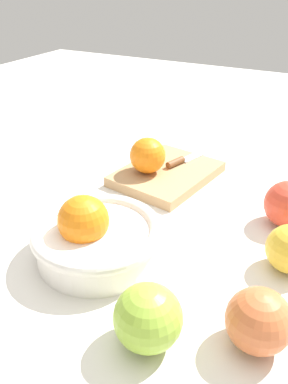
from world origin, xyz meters
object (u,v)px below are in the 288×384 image
Objects in this scene: bowl at (96,236)px; apple_front_left_3 at (148,318)px; cutting_board at (167,174)px; orange_on_board at (148,155)px; apple_front_right at (288,204)px; knife at (186,159)px; apple_front_left_2 at (259,321)px.

bowl is 0.18m from apple_front_left_3.
bowl reaches higher than cutting_board.
bowl is 0.25m from orange_on_board.
apple_front_left_3 reaches higher than apple_front_right.
apple_front_right is (0.22, -0.23, 0.00)m from bowl.
bowl is at bearing -177.42° from cutting_board.
cutting_board is at bearing 76.72° from apple_front_right.
apple_front_left_3 is at bearing 164.05° from apple_front_right.
apple_front_left_3 reaches higher than cutting_board.
knife is 1.93× the size of apple_front_left_3.
apple_front_left_3 is (-0.06, 0.11, 0.00)m from apple_front_left_2.
bowl is 2.72× the size of orange_on_board.
apple_front_left_3 is (-0.32, 0.09, 0.00)m from apple_front_right.
cutting_board is 2.94× the size of orange_on_board.
bowl reaches higher than apple_front_left_2.
apple_front_left_3 is at bearing -126.81° from bowl.
bowl is at bearing -170.24° from orange_on_board.
cutting_board is 2.76× the size of apple_front_left_2.
apple_front_left_2 is at bearing -101.30° from bowl.
cutting_board is at bearing 162.58° from knife.
apple_front_left_2 is at bearing -135.54° from orange_on_board.
apple_front_left_3 is (-0.38, -0.15, 0.03)m from cutting_board.
apple_front_left_2 is at bearing -63.45° from apple_front_left_3.
apple_front_right is 0.99× the size of apple_front_left_3.
apple_front_left_2 is (-0.30, -0.29, -0.02)m from orange_on_board.
bowl is at bearing 133.18° from apple_front_right.
orange_on_board is (0.25, 0.04, 0.02)m from bowl.
bowl is at bearing 78.70° from apple_front_left_2.
cutting_board is 1.37× the size of knife.
apple_front_left_2 is (-0.38, -0.25, 0.01)m from knife.
knife is 0.26m from apple_front_right.
knife is 0.46m from apple_front_left_2.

